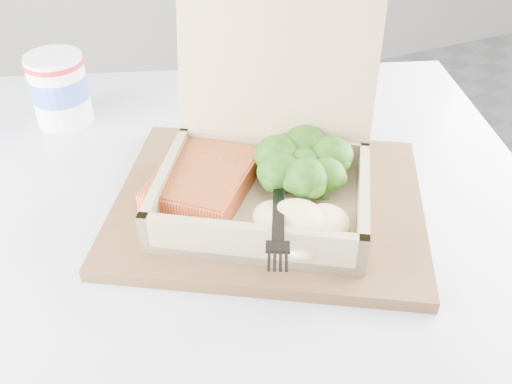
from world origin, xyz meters
name	(u,v)px	position (x,y,z in m)	size (l,w,h in m)	color
cafe_table	(238,313)	(-0.32, 0.48, 0.52)	(0.90, 0.90, 0.70)	black
serving_tray	(269,203)	(-0.28, 0.46, 0.70)	(0.33, 0.27, 0.01)	brown
takeout_container	(268,154)	(-0.28, 0.47, 0.76)	(0.29, 0.29, 0.20)	tan
salmon_fillet	(203,180)	(-0.35, 0.49, 0.73)	(0.09, 0.12, 0.03)	#EE5C2E
broccoli_pile	(304,169)	(-0.24, 0.46, 0.74)	(0.11, 0.11, 0.04)	#437F1C
mashed_potatoes	(296,222)	(-0.29, 0.39, 0.74)	(0.10, 0.09, 0.03)	beige
plastic_fork	(279,199)	(-0.30, 0.41, 0.75)	(0.08, 0.14, 0.02)	black
paper_cup	(59,87)	(-0.46, 0.75, 0.75)	(0.08, 0.08, 0.10)	white
receipt	(251,121)	(-0.23, 0.64, 0.70)	(0.08, 0.15, 0.00)	silver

